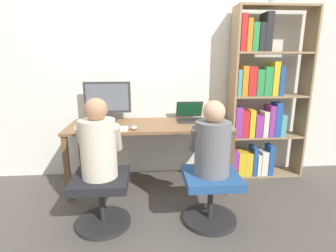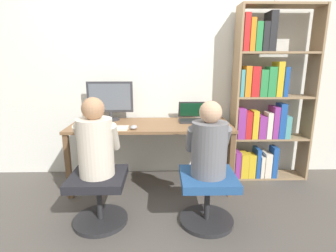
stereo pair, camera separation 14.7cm
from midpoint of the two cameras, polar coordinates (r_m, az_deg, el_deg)
name	(u,v)px [view 1 (the left image)]	position (r m, az deg, el deg)	size (l,w,h in m)	color
ground_plane	(151,199)	(2.82, -5.18, -15.54)	(14.00, 14.00, 0.00)	#4C4742
wall_back	(149,69)	(3.18, -5.59, 12.35)	(10.00, 0.05, 2.60)	silver
desk	(150,131)	(2.88, -5.41, -1.03)	(1.74, 0.66, 0.72)	brown
desktop_monitor	(108,101)	(3.07, -14.38, 5.39)	(0.52, 0.19, 0.45)	#333338
laptop	(191,117)	(3.02, 3.56, 2.03)	(0.31, 0.30, 0.21)	#2D2D30
keyboard	(105,129)	(2.69, -15.03, -0.63)	(0.45, 0.15, 0.03)	silver
computer_mouse_by_keyboard	(134,128)	(2.66, -9.07, -0.36)	(0.07, 0.11, 0.04)	#99999E
office_chair_left	(102,196)	(2.38, -16.03, -14.36)	(0.47, 0.47, 0.45)	#262628
office_chair_right	(211,193)	(2.36, 7.43, -14.21)	(0.47, 0.47, 0.45)	#262628
person_at_monitor	(98,143)	(2.21, -16.80, -3.64)	(0.36, 0.32, 0.66)	beige
person_at_laptop	(213,143)	(2.19, 7.77, -3.74)	(0.36, 0.31, 0.63)	slate
bookshelf	(260,103)	(3.24, 18.17, 4.86)	(0.90, 0.27, 1.97)	#997A56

